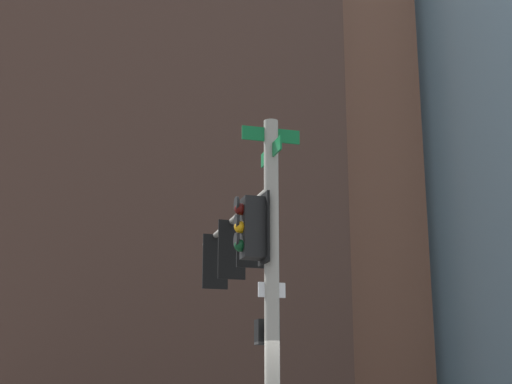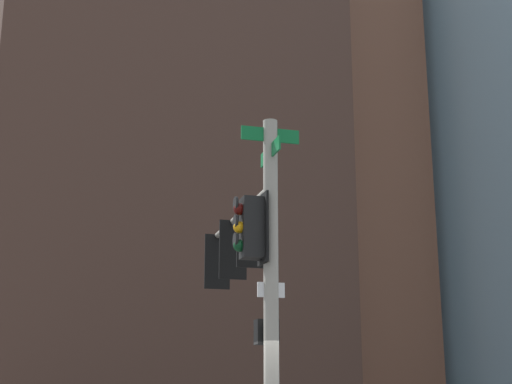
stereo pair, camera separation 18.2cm
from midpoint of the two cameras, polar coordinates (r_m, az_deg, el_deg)
The scene contains 3 objects.
signal_pole_assembly at distance 13.89m, azimuth -0.34°, elevation -5.10°, with size 2.32×5.24×6.16m.
building_brick_nearside at distance 50.55m, azimuth -8.72°, elevation 5.12°, with size 22.28×16.72×37.81m, color #4C3328.
building_brick_midblock at distance 58.60m, azimuth 0.78°, elevation 4.92°, with size 19.69×14.69×43.27m, color brown.
Camera 2 is at (-7.46, -10.32, 1.58)m, focal length 54.60 mm.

